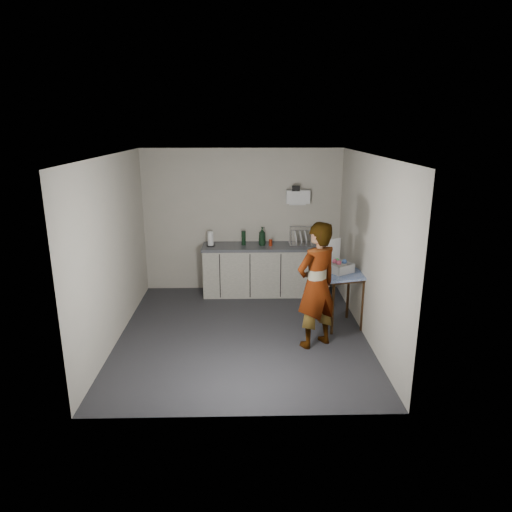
{
  "coord_description": "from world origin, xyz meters",
  "views": [
    {
      "loc": [
        0.05,
        -6.2,
        3.0
      ],
      "look_at": [
        0.21,
        0.45,
        1.07
      ],
      "focal_mm": 32.0,
      "sensor_mm": 36.0,
      "label": 1
    }
  ],
  "objects_px": {
    "dark_bottle": "(244,238)",
    "dish_rack": "(301,241)",
    "soda_can": "(271,243)",
    "standing_man": "(316,285)",
    "side_table": "(342,280)",
    "soap_bottle": "(262,236)",
    "bakery_box": "(338,265)",
    "paper_towel": "(211,239)",
    "kitchen_counter": "(265,271)"
  },
  "relations": [
    {
      "from": "soda_can",
      "to": "dark_bottle",
      "type": "height_order",
      "value": "dark_bottle"
    },
    {
      "from": "dark_bottle",
      "to": "paper_towel",
      "type": "xyz_separation_m",
      "value": [
        -0.59,
        -0.06,
        -0.0
      ]
    },
    {
      "from": "soap_bottle",
      "to": "paper_towel",
      "type": "relative_size",
      "value": 1.27
    },
    {
      "from": "dark_bottle",
      "to": "dish_rack",
      "type": "bearing_deg",
      "value": -0.37
    },
    {
      "from": "standing_man",
      "to": "bakery_box",
      "type": "bearing_deg",
      "value": -153.43
    },
    {
      "from": "kitchen_counter",
      "to": "dish_rack",
      "type": "xyz_separation_m",
      "value": [
        0.66,
        0.03,
        0.55
      ]
    },
    {
      "from": "bakery_box",
      "to": "dark_bottle",
      "type": "bearing_deg",
      "value": 102.77
    },
    {
      "from": "dark_bottle",
      "to": "bakery_box",
      "type": "bearing_deg",
      "value": -44.19
    },
    {
      "from": "soap_bottle",
      "to": "bakery_box",
      "type": "distance_m",
      "value": 1.76
    },
    {
      "from": "side_table",
      "to": "soap_bottle",
      "type": "relative_size",
      "value": 2.55
    },
    {
      "from": "soda_can",
      "to": "standing_man",
      "type": "bearing_deg",
      "value": -75.87
    },
    {
      "from": "kitchen_counter",
      "to": "dish_rack",
      "type": "height_order",
      "value": "dish_rack"
    },
    {
      "from": "standing_man",
      "to": "soap_bottle",
      "type": "relative_size",
      "value": 5.3
    },
    {
      "from": "bakery_box",
      "to": "side_table",
      "type": "bearing_deg",
      "value": -94.36
    },
    {
      "from": "kitchen_counter",
      "to": "soda_can",
      "type": "distance_m",
      "value": 0.55
    },
    {
      "from": "standing_man",
      "to": "bakery_box",
      "type": "xyz_separation_m",
      "value": [
        0.44,
        0.71,
        0.07
      ]
    },
    {
      "from": "soap_bottle",
      "to": "standing_man",
      "type": "bearing_deg",
      "value": -72.29
    },
    {
      "from": "dark_bottle",
      "to": "paper_towel",
      "type": "bearing_deg",
      "value": -174.51
    },
    {
      "from": "soap_bottle",
      "to": "bakery_box",
      "type": "bearing_deg",
      "value": -51.13
    },
    {
      "from": "standing_man",
      "to": "soda_can",
      "type": "relative_size",
      "value": 15.38
    },
    {
      "from": "kitchen_counter",
      "to": "bakery_box",
      "type": "bearing_deg",
      "value": -52.24
    },
    {
      "from": "standing_man",
      "to": "soda_can",
      "type": "xyz_separation_m",
      "value": [
        -0.51,
        2.05,
        0.08
      ]
    },
    {
      "from": "paper_towel",
      "to": "dish_rack",
      "type": "bearing_deg",
      "value": 1.75
    },
    {
      "from": "soda_can",
      "to": "paper_towel",
      "type": "relative_size",
      "value": 0.44
    },
    {
      "from": "bakery_box",
      "to": "standing_man",
      "type": "bearing_deg",
      "value": -154.54
    },
    {
      "from": "soap_bottle",
      "to": "soda_can",
      "type": "relative_size",
      "value": 2.9
    },
    {
      "from": "side_table",
      "to": "standing_man",
      "type": "distance_m",
      "value": 0.81
    },
    {
      "from": "kitchen_counter",
      "to": "standing_man",
      "type": "bearing_deg",
      "value": -73.45
    },
    {
      "from": "soda_can",
      "to": "paper_towel",
      "type": "bearing_deg",
      "value": 179.75
    },
    {
      "from": "bakery_box",
      "to": "paper_towel",
      "type": "bearing_deg",
      "value": 113.48
    },
    {
      "from": "kitchen_counter",
      "to": "paper_towel",
      "type": "bearing_deg",
      "value": -178.61
    },
    {
      "from": "dark_bottle",
      "to": "standing_man",
      "type": "bearing_deg",
      "value": -64.71
    },
    {
      "from": "standing_man",
      "to": "paper_towel",
      "type": "relative_size",
      "value": 6.71
    },
    {
      "from": "side_table",
      "to": "dish_rack",
      "type": "bearing_deg",
      "value": 92.88
    },
    {
      "from": "kitchen_counter",
      "to": "side_table",
      "type": "height_order",
      "value": "kitchen_counter"
    },
    {
      "from": "kitchen_counter",
      "to": "bakery_box",
      "type": "xyz_separation_m",
      "value": [
        1.05,
        -1.36,
        0.53
      ]
    },
    {
      "from": "soda_can",
      "to": "dish_rack",
      "type": "height_order",
      "value": "dish_rack"
    },
    {
      "from": "dark_bottle",
      "to": "bakery_box",
      "type": "height_order",
      "value": "bakery_box"
    },
    {
      "from": "soda_can",
      "to": "paper_towel",
      "type": "height_order",
      "value": "paper_towel"
    },
    {
      "from": "paper_towel",
      "to": "bakery_box",
      "type": "relative_size",
      "value": 0.56
    },
    {
      "from": "dark_bottle",
      "to": "dish_rack",
      "type": "relative_size",
      "value": 0.58
    },
    {
      "from": "side_table",
      "to": "soap_bottle",
      "type": "xyz_separation_m",
      "value": [
        -1.15,
        1.45,
        0.33
      ]
    },
    {
      "from": "kitchen_counter",
      "to": "standing_man",
      "type": "distance_m",
      "value": 2.21
    },
    {
      "from": "soap_bottle",
      "to": "bakery_box",
      "type": "xyz_separation_m",
      "value": [
        1.1,
        -1.37,
        -0.12
      ]
    },
    {
      "from": "side_table",
      "to": "dark_bottle",
      "type": "xyz_separation_m",
      "value": [
        -1.48,
        1.48,
        0.29
      ]
    },
    {
      "from": "standing_man",
      "to": "soda_can",
      "type": "distance_m",
      "value": 2.11
    },
    {
      "from": "dish_rack",
      "to": "dark_bottle",
      "type": "bearing_deg",
      "value": 179.63
    },
    {
      "from": "standing_man",
      "to": "side_table",
      "type": "bearing_deg",
      "value": -159.54
    },
    {
      "from": "soap_bottle",
      "to": "bakery_box",
      "type": "height_order",
      "value": "bakery_box"
    },
    {
      "from": "kitchen_counter",
      "to": "side_table",
      "type": "xyz_separation_m",
      "value": [
        1.1,
        -1.45,
        0.32
      ]
    }
  ]
}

